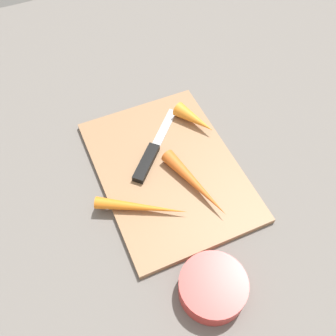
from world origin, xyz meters
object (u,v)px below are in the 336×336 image
cutting_board (168,170)px  small_bowl (213,287)px  carrot_medium (142,207)px  carrot_longest (195,183)px  carrot_shortest (195,119)px  knife (149,158)px

cutting_board → small_bowl: (-0.24, 0.03, 0.01)m
carrot_medium → carrot_longest: size_ratio=1.00×
cutting_board → carrot_longest: 0.07m
carrot_shortest → cutting_board: bearing=-75.8°
knife → carrot_longest: size_ratio=0.94×
carrot_shortest → knife: bearing=-94.7°
knife → small_bowl: 0.28m
knife → carrot_medium: size_ratio=0.94×
knife → carrot_longest: bearing=-106.2°
knife → small_bowl: small_bowl is taller
carrot_shortest → carrot_medium: bearing=-76.0°
carrot_shortest → small_bowl: size_ratio=0.85×
knife → carrot_shortest: 0.13m
carrot_longest → small_bowl: 0.19m
knife → carrot_shortest: carrot_shortest is taller
knife → carrot_longest: carrot_longest is taller
cutting_board → carrot_medium: bearing=129.4°
carrot_shortest → small_bowl: carrot_shortest is taller
carrot_medium → carrot_shortest: bearing=70.1°
cutting_board → carrot_medium: size_ratio=2.15×
small_bowl → carrot_shortest: bearing=-21.3°
carrot_medium → small_bowl: bearing=-43.6°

